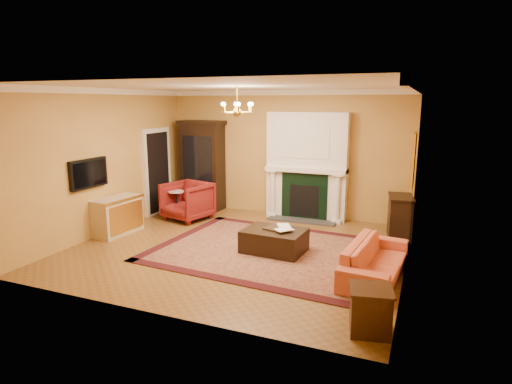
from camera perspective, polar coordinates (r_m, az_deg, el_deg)
The scene contains 26 objects.
floor at distance 8.22m, azimuth -2.37°, elevation -7.54°, with size 6.00×5.50×0.02m, color brown.
ceiling at distance 7.75m, azimuth -2.57°, elevation 13.99°, with size 6.00×5.50×0.02m, color silver.
wall_back at distance 10.40m, azimuth 3.88°, elevation 5.13°, with size 6.00×0.02×3.00m, color gold.
wall_front at distance 5.51m, azimuth -14.46°, elevation -1.40°, with size 6.00×0.02×3.00m, color gold.
wall_left at distance 9.49m, azimuth -19.28°, elevation 3.83°, with size 0.02×5.50×3.00m, color gold.
wall_right at distance 7.16m, azimuth 20.04°, elevation 1.30°, with size 0.02×5.50×3.00m, color gold.
fireplace at distance 10.09m, azimuth 6.76°, elevation 3.11°, with size 1.90×0.70×2.50m.
crown_molding at distance 8.63m, azimuth 0.16°, elevation 13.33°, with size 6.00×5.50×0.12m.
doorway at distance 10.84m, azimuth -13.00°, elevation 2.70°, with size 0.08×1.05×2.10m.
tv_panel at distance 9.03m, azimuth -21.40°, elevation 2.32°, with size 0.09×0.95×0.58m.
gilt_mirror at distance 8.52m, azimuth 20.22°, elevation 3.92°, with size 0.06×0.76×1.05m.
chandelier at distance 7.75m, azimuth -2.54°, elevation 11.02°, with size 0.63×0.55×0.53m.
oriental_rug at distance 8.03m, azimuth 2.32°, elevation -7.89°, with size 4.29×3.22×0.02m, color #480F13.
china_cabinet at distance 11.06m, azimuth -7.16°, elevation 3.31°, with size 1.08×0.49×2.17m, color black.
wingback_armchair at distance 10.16m, azimuth -9.15°, elevation -0.96°, with size 0.95×0.89×0.98m, color maroon.
pedestal_table at distance 10.34m, azimuth -10.57°, elevation -1.37°, with size 0.37×0.37×0.66m.
commode at distance 9.43m, azimuth -18.03°, elevation -3.03°, with size 0.49×1.05×0.78m, color #C0AF8C.
coral_sofa at distance 7.07m, azimuth 15.70°, elevation -7.99°, with size 1.93×0.56×0.76m, color #C0653D.
end_table at distance 5.50m, azimuth 14.98°, elevation -15.10°, with size 0.46×0.46×0.54m, color #3B2110.
console_table at distance 9.18m, azimuth 18.61°, elevation -3.27°, with size 0.43×0.76×0.84m, color black.
leather_ottoman at distance 7.95m, azimuth 2.45°, elevation -6.48°, with size 1.10×0.80×0.41m, color black.
ottoman_tray at distance 7.90m, azimuth 2.92°, elevation -4.92°, with size 0.45×0.35×0.03m, color black.
book_a at distance 7.92m, azimuth 2.94°, elevation -3.63°, with size 0.22×0.03×0.30m, color gray.
book_b at distance 7.81m, azimuth 3.37°, elevation -3.85°, with size 0.22×0.02×0.30m, color gray.
topiary_left at distance 10.19m, azimuth 3.32°, elevation 4.84°, with size 0.16×0.16×0.44m.
topiary_right at distance 9.86m, azimuth 10.56°, elevation 4.26°, with size 0.15×0.15×0.39m.
Camera 1 is at (3.22, -7.05, 2.74)m, focal length 30.00 mm.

